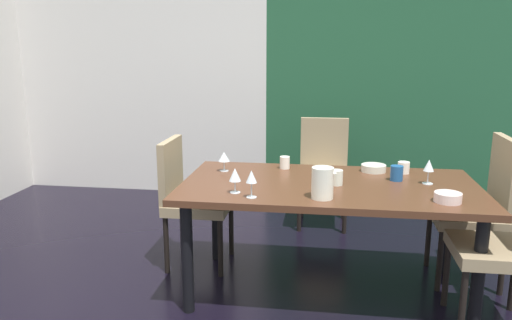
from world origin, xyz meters
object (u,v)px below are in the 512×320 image
wine_glass_rear (429,167)px  wine_glass_west (251,178)px  chair_right_far (481,204)px  cup_center (397,173)px  chair_left_far (189,195)px  cup_east (337,177)px  pitcher_near_shelf (323,183)px  wine_glass_front (224,157)px  dining_table (329,195)px  chair_right_near (512,236)px  cup_right (404,168)px  cup_south (285,163)px  serving_bowl_left (448,197)px  serving_bowl_north (374,168)px  wine_glass_near_window (235,175)px  chair_head_far (323,165)px

wine_glass_rear → wine_glass_west: (-1.03, -0.44, 0.00)m
chair_right_far → cup_center: chair_right_far is taller
chair_left_far → cup_east: bearing=72.9°
pitcher_near_shelf → wine_glass_front: bearing=141.5°
wine_glass_west → cup_center: 0.98m
chair_right_far → cup_center: (-0.57, -0.16, 0.23)m
dining_table → cup_east: size_ratio=19.49×
chair_right_near → cup_right: chair_right_near is taller
chair_right_near → chair_right_far: bearing=0.0°
cup_south → serving_bowl_left: bearing=-33.9°
chair_left_far → pitcher_near_shelf: (0.94, -0.60, 0.29)m
cup_right → pitcher_near_shelf: bearing=-129.2°
dining_table → chair_right_far: bearing=16.1°
wine_glass_rear → cup_center: 0.20m
serving_bowl_north → pitcher_near_shelf: (-0.33, -0.66, 0.07)m
wine_glass_rear → wine_glass_west: 1.12m
wine_glass_near_window → cup_right: (1.02, 0.61, -0.06)m
wine_glass_west → cup_east: 0.58m
pitcher_near_shelf → serving_bowl_north: bearing=63.4°
chair_head_far → cup_right: size_ratio=11.88×
chair_left_far → serving_bowl_north: size_ratio=5.51×
cup_center → chair_left_far: bearing=173.6°
wine_glass_rear → chair_left_far: bearing=172.4°
chair_left_far → cup_east: (1.02, -0.32, 0.25)m
chair_left_far → cup_right: chair_left_far is taller
dining_table → wine_glass_west: bearing=-139.8°
chair_right_near → wine_glass_rear: 0.60m
wine_glass_front → cup_right: 1.20m
chair_right_near → chair_left_far: size_ratio=1.08×
serving_bowl_north → cup_south: bearing=-179.8°
dining_table → serving_bowl_left: size_ratio=12.39×
wine_glass_near_window → serving_bowl_north: bearing=37.0°
dining_table → wine_glass_west: (-0.43, -0.36, 0.19)m
dining_table → wine_glass_front: 0.76m
cup_east → wine_glass_front: bearing=162.2°
wine_glass_near_window → wine_glass_front: wine_glass_near_window is taller
wine_glass_west → serving_bowl_north: wine_glass_west is taller
wine_glass_near_window → wine_glass_front: size_ratio=1.10×
chair_right_far → cup_south: bearing=87.5°
chair_right_near → wine_glass_west: (-1.42, -0.08, 0.29)m
wine_glass_west → pitcher_near_shelf: (0.39, 0.04, -0.02)m
wine_glass_near_window → cup_center: wine_glass_near_window is taller
cup_center → pitcher_near_shelf: 0.64m
serving_bowl_north → pitcher_near_shelf: pitcher_near_shelf is taller
wine_glass_rear → cup_center: bearing=163.6°
chair_left_far → serving_bowl_left: (1.62, -0.58, 0.23)m
wine_glass_near_window → wine_glass_front: 0.52m
chair_right_far → wine_glass_west: bearing=114.6°
chair_right_far → cup_center: 0.63m
serving_bowl_north → cup_south: (-0.60, -0.00, 0.02)m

